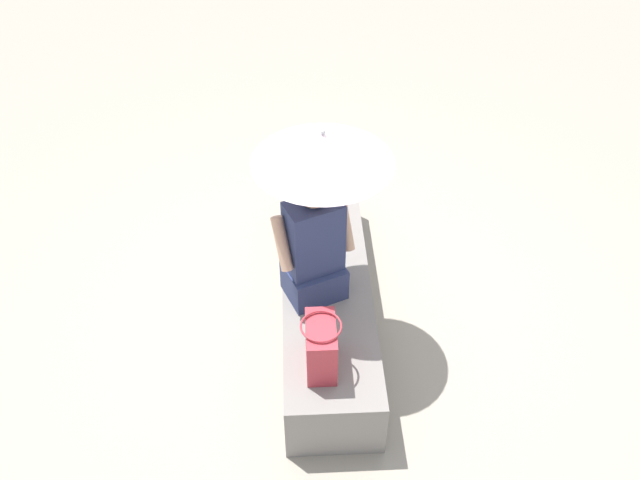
% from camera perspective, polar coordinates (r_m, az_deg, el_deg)
% --- Properties ---
extents(ground_plane, '(14.00, 14.00, 0.00)m').
position_cam_1_polar(ground_plane, '(4.65, 0.44, -6.19)').
color(ground_plane, '#9E9384').
extents(stone_bench, '(2.16, 0.56, 0.41)m').
position_cam_1_polar(stone_bench, '(4.51, 0.45, -4.45)').
color(stone_bench, gray).
rests_on(stone_bench, ground).
extents(person_seated, '(0.39, 0.51, 0.90)m').
position_cam_1_polar(person_seated, '(3.95, -0.51, -0.52)').
color(person_seated, navy).
rests_on(person_seated, stone_bench).
extents(parasol, '(0.79, 0.79, 1.14)m').
position_cam_1_polar(parasol, '(3.63, 0.24, 7.75)').
color(parasol, '#B7B7BC').
rests_on(parasol, stone_bench).
extents(handbag_black, '(0.31, 0.23, 0.33)m').
position_cam_1_polar(handbag_black, '(3.73, 0.09, -8.94)').
color(handbag_black, '#B2333D').
rests_on(handbag_black, stone_bench).
extents(tote_bag_canvas, '(0.30, 0.22, 0.37)m').
position_cam_1_polar(tote_bag_canvas, '(4.75, -1.20, 4.68)').
color(tote_bag_canvas, '#B2333D').
rests_on(tote_bag_canvas, stone_bench).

